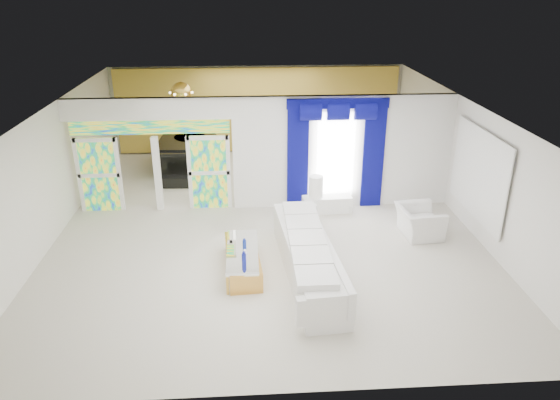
{
  "coord_description": "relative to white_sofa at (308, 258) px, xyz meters",
  "views": [
    {
      "loc": [
        -0.41,
        -12.01,
        5.71
      ],
      "look_at": [
        0.3,
        -1.2,
        1.1
      ],
      "focal_mm": 33.46,
      "sensor_mm": 36.0,
      "label": 1
    }
  ],
  "objects": [
    {
      "name": "chandelier",
      "position": [
        -3.08,
        6.04,
        2.26
      ],
      "size": [
        0.6,
        0.6,
        0.6
      ],
      "primitive_type": "sphere",
      "color": "gold",
      "rests_on": "ceiling"
    },
    {
      "name": "dividing_header",
      "position": [
        -3.63,
        3.64,
        2.34
      ],
      "size": [
        4.3,
        0.18,
        0.55
      ],
      "primitive_type": "cube",
      "color": "white",
      "rests_on": "dividing_wall"
    },
    {
      "name": "gold_curtains",
      "position": [
        -0.78,
        8.54,
        1.11
      ],
      "size": [
        9.7,
        0.12,
        2.9
      ],
      "primitive_type": "cube",
      "color": "gold",
      "rests_on": "ground"
    },
    {
      "name": "decanters",
      "position": [
        -1.3,
        0.05,
        0.14
      ],
      "size": [
        0.12,
        0.62,
        0.23
      ],
      "color": "navy",
      "rests_on": "coffee_table"
    },
    {
      "name": "dividing_wall",
      "position": [
        1.37,
        3.64,
        1.11
      ],
      "size": [
        5.7,
        0.18,
        3.0
      ],
      "primitive_type": "cube",
      "color": "white",
      "rests_on": "ground"
    },
    {
      "name": "floor",
      "position": [
        -0.78,
        2.64,
        -0.39
      ],
      "size": [
        12.0,
        12.0,
        0.0
      ],
      "primitive_type": "plane",
      "color": "#B7AF9E",
      "rests_on": "ground"
    },
    {
      "name": "coffee_table",
      "position": [
        -1.35,
        0.3,
        -0.17
      ],
      "size": [
        0.81,
        2.0,
        0.43
      ],
      "primitive_type": "cube",
      "rotation": [
        0.0,
        0.0,
        0.08
      ],
      "color": "gold",
      "rests_on": "ground"
    },
    {
      "name": "stained_panel_right",
      "position": [
        -2.21,
        3.64,
        0.61
      ],
      "size": [
        0.95,
        0.04,
        2.0
      ],
      "primitive_type": "cube",
      "color": "#994C3F",
      "rests_on": "ground"
    },
    {
      "name": "console_table",
      "position": [
        0.87,
        3.16,
        -0.17
      ],
      "size": [
        1.31,
        0.49,
        0.43
      ],
      "primitive_type": "cube",
      "rotation": [
        0.0,
        0.0,
        0.07
      ],
      "color": "white",
      "rests_on": "ground"
    },
    {
      "name": "blue_drape_right",
      "position": [
        2.12,
        3.51,
        1.01
      ],
      "size": [
        0.55,
        0.1,
        2.8
      ],
      "primitive_type": "cube",
      "color": "#030641",
      "rests_on": "ground"
    },
    {
      "name": "window_pane",
      "position": [
        1.12,
        3.54,
        1.06
      ],
      "size": [
        1.0,
        0.02,
        2.3
      ],
      "primitive_type": "cube",
      "color": "white",
      "rests_on": "dividing_wall"
    },
    {
      "name": "armchair",
      "position": [
        2.87,
        1.67,
        -0.03
      ],
      "size": [
        1.03,
        1.16,
        0.7
      ],
      "primitive_type": "imported",
      "rotation": [
        0.0,
        0.0,
        1.65
      ],
      "color": "white",
      "rests_on": "ground"
    },
    {
      "name": "tv_console",
      "position": [
        -5.22,
        5.04,
        -0.02
      ],
      "size": [
        0.52,
        0.47,
        0.72
      ],
      "primitive_type": "cube",
      "rotation": [
        0.0,
        0.0,
        0.04
      ],
      "color": "tan",
      "rests_on": "ground"
    },
    {
      "name": "piano_bench",
      "position": [
        -3.34,
        5.26,
        -0.23
      ],
      "size": [
        0.94,
        0.4,
        0.31
      ],
      "primitive_type": "cube",
      "rotation": [
        0.0,
        0.0,
        -0.05
      ],
      "color": "black",
      "rests_on": "ground"
    },
    {
      "name": "blue_pelmet",
      "position": [
        1.12,
        3.51,
        2.43
      ],
      "size": [
        2.6,
        0.12,
        0.25
      ],
      "primitive_type": "cube",
      "color": "#030641",
      "rests_on": "dividing_wall"
    },
    {
      "name": "wall_mirror",
      "position": [
        4.16,
        1.64,
        1.16
      ],
      "size": [
        0.04,
        2.7,
        1.9
      ],
      "primitive_type": "cube",
      "color": "white",
      "rests_on": "ground"
    },
    {
      "name": "stained_transom",
      "position": [
        -3.63,
        3.64,
        1.86
      ],
      "size": [
        4.0,
        0.05,
        0.35
      ],
      "primitive_type": "cube",
      "color": "#994C3F",
      "rests_on": "dividing_header"
    },
    {
      "name": "blue_drape_left",
      "position": [
        0.12,
        3.51,
        1.01
      ],
      "size": [
        0.55,
        0.1,
        2.8
      ],
      "primitive_type": "cube",
      "color": "#030641",
      "rests_on": "ground"
    },
    {
      "name": "stained_panel_left",
      "position": [
        -5.06,
        3.64,
        0.61
      ],
      "size": [
        0.95,
        0.04,
        2.0
      ],
      "primitive_type": "cube",
      "color": "#994C3F",
      "rests_on": "ground"
    },
    {
      "name": "white_sofa",
      "position": [
        0.0,
        0.0,
        0.0
      ],
      "size": [
        1.19,
        4.1,
        0.77
      ],
      "primitive_type": "cube",
      "rotation": [
        0.0,
        0.0,
        0.08
      ],
      "color": "white",
      "rests_on": "ground"
    },
    {
      "name": "grand_piano",
      "position": [
        -3.34,
        6.86,
        0.07
      ],
      "size": [
        1.47,
        1.88,
        0.92
      ],
      "primitive_type": "cube",
      "rotation": [
        0.0,
        0.0,
        -0.05
      ],
      "color": "black",
      "rests_on": "ground"
    },
    {
      "name": "table_lamp",
      "position": [
        0.57,
        3.16,
        0.33
      ],
      "size": [
        0.36,
        0.36,
        0.58
      ],
      "primitive_type": "cylinder",
      "color": "white",
      "rests_on": "console_table"
    }
  ]
}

